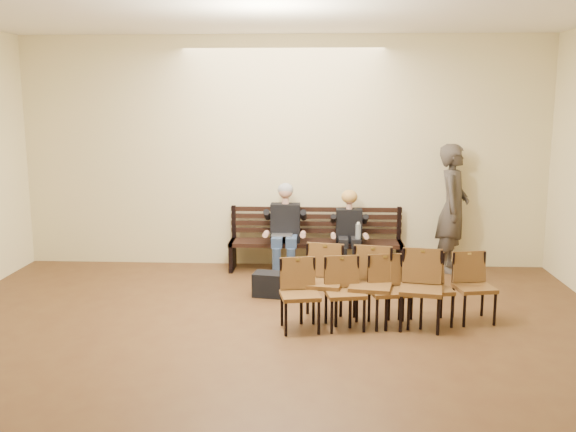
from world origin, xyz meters
name	(u,v)px	position (x,y,z in m)	size (l,w,h in m)	color
ground	(248,421)	(0.00, 0.00, 0.00)	(10.00, 10.00, 0.00)	brown
room_walls	(255,101)	(0.00, 0.79, 2.54)	(8.02, 10.01, 3.51)	beige
bench	(316,256)	(0.51, 4.65, 0.23)	(2.60, 0.90, 0.45)	black
seated_man	(285,230)	(0.05, 4.53, 0.65)	(0.54, 0.75, 1.30)	black
seated_woman	(349,237)	(1.00, 4.53, 0.55)	(0.47, 0.65, 1.10)	black
laptop	(282,237)	(0.01, 4.41, 0.56)	(0.31, 0.24, 0.22)	#B7B7BC
water_bottle	(358,238)	(1.12, 4.31, 0.58)	(0.08, 0.08, 0.25)	silver
bag	(270,284)	(-0.08, 3.34, 0.16)	(0.42, 0.29, 0.31)	black
passerby	(453,199)	(2.54, 4.75, 1.10)	(0.80, 0.53, 2.20)	#3C3631
chair_row_front	(370,287)	(1.15, 2.33, 0.44)	(1.59, 0.48, 0.89)	brown
chair_row_back	(389,292)	(1.35, 2.28, 0.40)	(2.46, 0.44, 0.80)	brown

